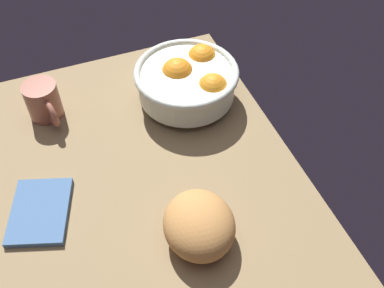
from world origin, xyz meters
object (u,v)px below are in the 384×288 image
at_px(fruit_bowl, 188,80).
at_px(bread_loaf, 199,225).
at_px(mug, 44,102).
at_px(napkin_folded, 40,211).

height_order(fruit_bowl, bread_loaf, fruit_bowl).
bearing_deg(mug, bread_loaf, 26.26).
xyz_separation_m(fruit_bowl, bread_loaf, (0.35, -0.11, -0.01)).
bearing_deg(napkin_folded, bread_loaf, 59.00).
height_order(fruit_bowl, napkin_folded, fruit_bowl).
bearing_deg(mug, napkin_folded, -12.52).
height_order(napkin_folded, mug, mug).
relative_size(bread_loaf, mug, 1.22).
xyz_separation_m(bread_loaf, napkin_folded, (-0.16, -0.26, -0.04)).
distance_m(napkin_folded, mug, 0.26).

